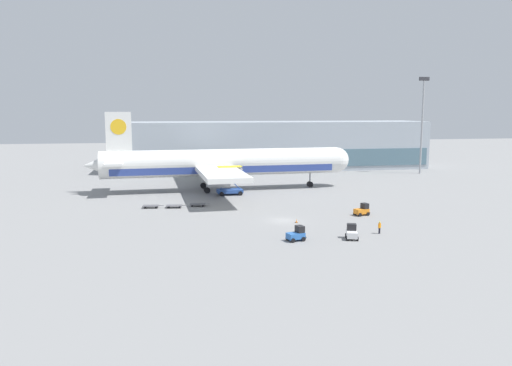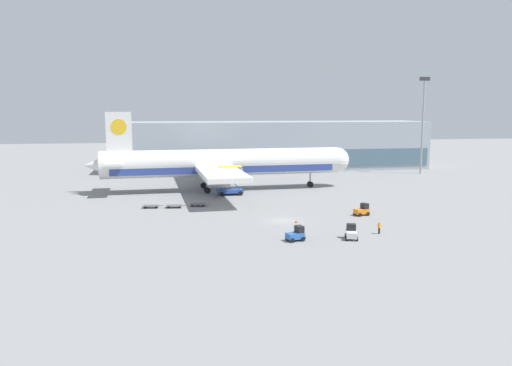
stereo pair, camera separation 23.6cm
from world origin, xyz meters
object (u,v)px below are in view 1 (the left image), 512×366
light_mast (422,119)px  traffic_cone_near (297,221)px  airplane_main (220,164)px  baggage_tug_mid (352,233)px  baggage_dolly_second (174,206)px  baggage_tug_foreground (362,210)px  ground_crew_near (380,226)px  baggage_dolly_third (198,204)px  baggage_dolly_lead (151,206)px  scissor_lift_loader (230,184)px  baggage_tug_far (297,234)px

light_mast → traffic_cone_near: bearing=-133.0°
light_mast → airplane_main: light_mast is taller
baggage_tug_mid → baggage_dolly_second: baggage_tug_mid is taller
baggage_tug_foreground → light_mast: bearing=38.0°
airplane_main → ground_crew_near: bearing=-69.6°
baggage_dolly_third → ground_crew_near: bearing=-39.4°
airplane_main → baggage_dolly_lead: size_ratio=15.42×
baggage_dolly_second → scissor_lift_loader: bearing=53.0°
ground_crew_near → scissor_lift_loader: bearing=-90.4°
baggage_dolly_lead → scissor_lift_loader: bearing=43.1°
baggage_tug_far → baggage_dolly_lead: 33.09m
airplane_main → baggage_dolly_lead: (-14.46, -17.73, -5.45)m
light_mast → baggage_dolly_second: light_mast is taller
baggage_dolly_third → traffic_cone_near: size_ratio=6.56×
baggage_tug_mid → baggage_tug_far: same height
traffic_cone_near → ground_crew_near: bearing=-42.3°
airplane_main → baggage_tug_far: size_ratio=21.28×
ground_crew_near → airplane_main: bearing=-92.2°
baggage_tug_foreground → traffic_cone_near: 12.71m
ground_crew_near → traffic_cone_near: 13.21m
ground_crew_near → baggage_dolly_third: bearing=-71.2°
scissor_lift_loader → traffic_cone_near: 28.50m
baggage_tug_foreground → traffic_cone_near: (-12.22, -3.42, -0.60)m
baggage_tug_far → traffic_cone_near: baggage_tug_far is taller
light_mast → scissor_lift_loader: light_mast is taller
scissor_lift_loader → ground_crew_near: bearing=-67.9°
airplane_main → baggage_tug_mid: size_ratio=21.24×
baggage_dolly_second → traffic_cone_near: size_ratio=6.56×
scissor_lift_loader → traffic_cone_near: scissor_lift_loader is taller
scissor_lift_loader → baggage_tug_foreground: size_ratio=2.17×
baggage_dolly_lead → baggage_dolly_second: 4.13m
baggage_tug_mid → baggage_tug_far: (-7.59, 0.47, 0.00)m
baggage_tug_mid → traffic_cone_near: (-4.83, 10.89, -0.60)m
baggage_tug_far → traffic_cone_near: bearing=59.3°
light_mast → ground_crew_near: 74.76m
baggage_tug_mid → baggage_tug_foreground: bearing=-10.9°
airplane_main → baggage_tug_mid: bearing=-76.2°
baggage_dolly_lead → baggage_tug_foreground: bearing=-13.1°
scissor_lift_loader → baggage_tug_far: bearing=-86.2°
airplane_main → traffic_cone_near: bearing=-78.9°
baggage_tug_foreground → baggage_tug_mid: 16.11m
baggage_tug_far → ground_crew_near: baggage_tug_far is taller
scissor_lift_loader → ground_crew_near: size_ratio=3.33×
airplane_main → baggage_dolly_lead: airplane_main is taller
baggage_dolly_second → baggage_tug_mid: bearing=-41.7°
baggage_tug_mid → ground_crew_near: 5.33m
baggage_dolly_third → traffic_cone_near: traffic_cone_near is taller
baggage_tug_far → ground_crew_near: 12.62m
baggage_dolly_second → baggage_tug_far: bearing=-51.9°
scissor_lift_loader → baggage_tug_far: (4.12, -38.02, -1.34)m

